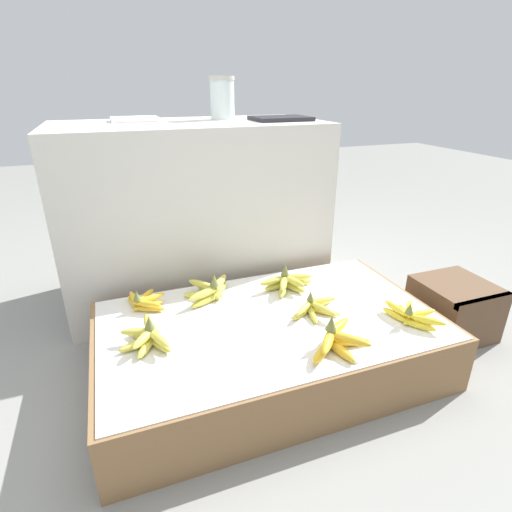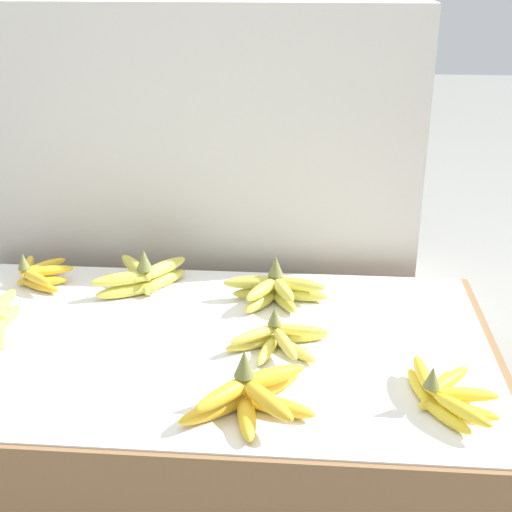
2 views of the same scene
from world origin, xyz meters
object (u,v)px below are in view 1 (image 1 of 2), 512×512
(banana_bunch_front_midright, at_px, (336,339))
(foam_tray_white, at_px, (135,119))
(banana_bunch_middle_midright, at_px, (315,308))
(banana_bunch_front_right, at_px, (412,315))
(banana_bunch_middle_left, at_px, (148,336))
(banana_bunch_back_left, at_px, (144,302))
(wooden_crate, at_px, (453,308))
(banana_bunch_back_midright, at_px, (287,282))
(banana_bunch_back_midleft, at_px, (210,291))
(glass_jar, at_px, (222,98))

(banana_bunch_front_midright, bearing_deg, foam_tray_white, 113.39)
(banana_bunch_middle_midright, bearing_deg, banana_bunch_front_right, -29.71)
(banana_bunch_middle_left, height_order, banana_bunch_back_left, banana_bunch_middle_left)
(wooden_crate, xyz_separation_m, banana_bunch_back_left, (-1.25, 0.29, 0.13))
(banana_bunch_middle_midright, relative_size, foam_tray_white, 1.01)
(banana_bunch_front_right, relative_size, banana_bunch_back_midright, 0.90)
(banana_bunch_front_right, bearing_deg, banana_bunch_back_midleft, 146.39)
(banana_bunch_front_right, bearing_deg, banana_bunch_back_left, 153.97)
(banana_bunch_back_midleft, distance_m, foam_tray_white, 0.87)
(banana_bunch_front_midright, bearing_deg, banana_bunch_middle_left, 157.90)
(banana_bunch_front_right, height_order, foam_tray_white, foam_tray_white)
(banana_bunch_middle_left, height_order, banana_bunch_back_midright, banana_bunch_back_midright)
(glass_jar, height_order, foam_tray_white, glass_jar)
(wooden_crate, distance_m, banana_bunch_back_midleft, 1.04)
(banana_bunch_middle_midright, xyz_separation_m, foam_tray_white, (-0.50, 0.86, 0.61))
(banana_bunch_front_midright, distance_m, banana_bunch_back_left, 0.72)
(banana_bunch_front_midright, xyz_separation_m, banana_bunch_middle_left, (-0.56, 0.23, -0.00))
(wooden_crate, relative_size, banana_bunch_back_midright, 1.21)
(banana_bunch_middle_left, height_order, glass_jar, glass_jar)
(banana_bunch_front_right, height_order, glass_jar, glass_jar)
(banana_bunch_front_right, height_order, banana_bunch_back_midright, banana_bunch_back_midright)
(banana_bunch_back_left, height_order, banana_bunch_back_midright, banana_bunch_back_midright)
(glass_jar, bearing_deg, banana_bunch_front_right, -68.41)
(banana_bunch_back_left, bearing_deg, banana_bunch_middle_midright, -24.08)
(banana_bunch_middle_midright, xyz_separation_m, banana_bunch_back_midleft, (-0.33, 0.25, 0.01))
(banana_bunch_middle_left, bearing_deg, glass_jar, 57.95)
(glass_jar, relative_size, foam_tray_white, 0.91)
(wooden_crate, distance_m, banana_bunch_middle_left, 1.26)
(wooden_crate, distance_m, banana_bunch_middle_midright, 0.67)
(banana_bunch_middle_midright, height_order, glass_jar, glass_jar)
(banana_bunch_front_midright, height_order, banana_bunch_back_midleft, same)
(banana_bunch_back_midleft, relative_size, banana_bunch_back_midright, 0.87)
(banana_bunch_middle_left, relative_size, foam_tray_white, 1.05)
(banana_bunch_middle_left, bearing_deg, banana_bunch_middle_midright, -1.81)
(banana_bunch_middle_midright, bearing_deg, banana_bunch_back_midright, 95.43)
(banana_bunch_middle_midright, bearing_deg, foam_tray_white, 120.08)
(foam_tray_white, bearing_deg, banana_bunch_back_left, -98.33)
(banana_bunch_middle_left, distance_m, glass_jar, 1.17)
(banana_bunch_middle_midright, relative_size, glass_jar, 1.11)
(wooden_crate, xyz_separation_m, banana_bunch_middle_midright, (-0.66, 0.02, 0.13))
(banana_bunch_middle_left, distance_m, foam_tray_white, 1.04)
(banana_bunch_back_midleft, bearing_deg, banana_bunch_middle_left, -138.90)
(banana_bunch_front_midright, bearing_deg, banana_bunch_back_midright, 87.75)
(banana_bunch_back_midright, height_order, foam_tray_white, foam_tray_white)
(banana_bunch_front_midright, bearing_deg, banana_bunch_front_right, 6.99)
(banana_bunch_back_midleft, bearing_deg, wooden_crate, -15.33)
(banana_bunch_middle_midright, distance_m, banana_bunch_back_midleft, 0.42)
(banana_bunch_front_right, xyz_separation_m, banana_bunch_middle_midright, (-0.29, 0.17, -0.00))
(banana_bunch_front_right, distance_m, banana_bunch_back_midleft, 0.75)
(banana_bunch_middle_left, bearing_deg, banana_bunch_front_midright, -22.10)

